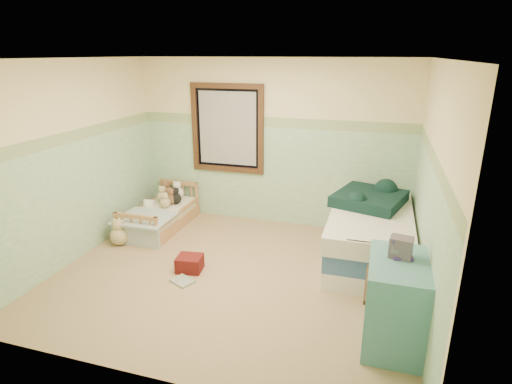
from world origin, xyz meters
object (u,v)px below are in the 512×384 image
(plush_floor_tan, at_px, (120,236))
(red_pillow, at_px, (190,263))
(plush_floor_cream, at_px, (149,215))
(floor_book, at_px, (182,281))
(dresser, at_px, (395,302))
(toddler_bed_frame, at_px, (161,222))
(twin_bed_frame, at_px, (368,251))

(plush_floor_tan, xyz_separation_m, red_pillow, (1.25, -0.39, -0.03))
(plush_floor_cream, height_order, floor_book, plush_floor_cream)
(plush_floor_cream, xyz_separation_m, red_pillow, (1.25, -1.19, -0.04))
(plush_floor_cream, distance_m, dresser, 4.09)
(red_pillow, xyz_separation_m, floor_book, (0.04, -0.28, -0.08))
(dresser, distance_m, floor_book, 2.40)
(toddler_bed_frame, relative_size, twin_bed_frame, 0.72)
(plush_floor_tan, distance_m, floor_book, 1.46)
(toddler_bed_frame, bearing_deg, plush_floor_tan, -108.27)
(red_pillow, bearing_deg, dresser, -15.73)
(plush_floor_tan, distance_m, dresser, 3.79)
(plush_floor_cream, height_order, twin_bed_frame, plush_floor_cream)
(plush_floor_tan, distance_m, red_pillow, 1.31)
(plush_floor_cream, xyz_separation_m, dresser, (3.63, -1.86, 0.28))
(plush_floor_tan, distance_m, twin_bed_frame, 3.39)
(twin_bed_frame, distance_m, floor_book, 2.40)
(toddler_bed_frame, relative_size, dresser, 1.67)
(dresser, xyz_separation_m, red_pillow, (-2.37, 0.67, -0.32))
(plush_floor_cream, xyz_separation_m, twin_bed_frame, (3.35, -0.24, -0.02))
(plush_floor_cream, xyz_separation_m, floor_book, (1.29, -1.47, -0.12))
(twin_bed_frame, bearing_deg, red_pillow, -155.55)
(twin_bed_frame, bearing_deg, plush_floor_tan, -170.43)
(red_pillow, relative_size, floor_book, 1.16)
(plush_floor_cream, relative_size, floor_book, 1.03)
(plush_floor_tan, height_order, twin_bed_frame, plush_floor_tan)
(twin_bed_frame, distance_m, dresser, 1.67)
(plush_floor_cream, bearing_deg, plush_floor_tan, -89.90)
(red_pillow, bearing_deg, twin_bed_frame, 24.45)
(toddler_bed_frame, height_order, floor_book, toddler_bed_frame)
(plush_floor_tan, relative_size, red_pillow, 0.86)
(plush_floor_cream, distance_m, red_pillow, 1.73)
(dresser, bearing_deg, floor_book, 170.59)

